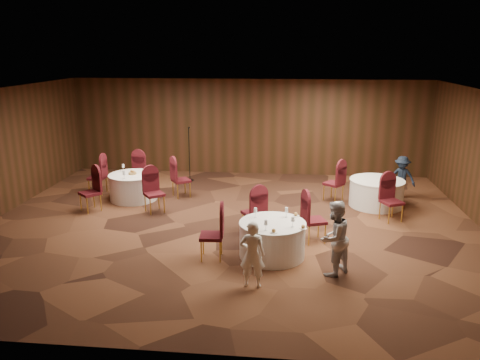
# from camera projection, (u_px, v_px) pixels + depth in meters

# --- Properties ---
(ground) EXTENTS (12.00, 12.00, 0.00)m
(ground) POSITION_uv_depth(u_px,v_px,m) (231.00, 225.00, 11.42)
(ground) COLOR black
(ground) RESTS_ON ground
(room_shell) EXTENTS (12.00, 12.00, 12.00)m
(room_shell) POSITION_uv_depth(u_px,v_px,m) (231.00, 146.00, 10.89)
(room_shell) COLOR silver
(room_shell) RESTS_ON ground
(table_main) EXTENTS (1.37, 1.37, 0.74)m
(table_main) POSITION_uv_depth(u_px,v_px,m) (272.00, 239.00, 9.64)
(table_main) COLOR silver
(table_main) RESTS_ON ground
(table_left) EXTENTS (1.35, 1.35, 0.74)m
(table_left) POSITION_uv_depth(u_px,v_px,m) (133.00, 187.00, 13.29)
(table_left) COLOR silver
(table_left) RESTS_ON ground
(table_right) EXTENTS (1.46, 1.46, 0.74)m
(table_right) POSITION_uv_depth(u_px,v_px,m) (376.00, 193.00, 12.75)
(table_right) COLOR silver
(table_right) RESTS_ON ground
(chairs_main) EXTENTS (2.74, 2.10, 1.00)m
(chairs_main) POSITION_uv_depth(u_px,v_px,m) (261.00, 222.00, 10.23)
(chairs_main) COLOR #390B0E
(chairs_main) RESTS_ON ground
(chairs_left) EXTENTS (3.17, 3.05, 1.00)m
(chairs_left) POSITION_uv_depth(u_px,v_px,m) (133.00, 182.00, 13.28)
(chairs_left) COLOR #390B0E
(chairs_left) RESTS_ON ground
(chairs_right) EXTENTS (1.99, 2.23, 1.00)m
(chairs_right) POSITION_uv_depth(u_px,v_px,m) (361.00, 192.00, 12.39)
(chairs_right) COLOR #390B0E
(chairs_right) RESTS_ON ground
(tabletop_main) EXTENTS (1.09, 1.13, 0.22)m
(tabletop_main) POSITION_uv_depth(u_px,v_px,m) (283.00, 220.00, 9.43)
(tabletop_main) COLOR silver
(tabletop_main) RESTS_ON table_main
(tabletop_left) EXTENTS (0.83, 0.85, 0.22)m
(tabletop_left) POSITION_uv_depth(u_px,v_px,m) (132.00, 172.00, 13.17)
(tabletop_left) COLOR silver
(tabletop_left) RESTS_ON table_left
(tabletop_right) EXTENTS (0.08, 0.08, 0.22)m
(tabletop_right) POSITION_uv_depth(u_px,v_px,m) (385.00, 177.00, 12.35)
(tabletop_right) COLOR silver
(tabletop_right) RESTS_ON table_right
(mic_stand) EXTENTS (0.24, 0.24, 1.76)m
(mic_stand) POSITION_uv_depth(u_px,v_px,m) (190.00, 165.00, 15.14)
(mic_stand) COLOR black
(mic_stand) RESTS_ON ground
(woman_a) EXTENTS (0.47, 0.31, 1.26)m
(woman_a) POSITION_uv_depth(u_px,v_px,m) (252.00, 255.00, 8.33)
(woman_a) COLOR white
(woman_a) RESTS_ON ground
(woman_b) EXTENTS (0.89, 0.90, 1.46)m
(woman_b) POSITION_uv_depth(u_px,v_px,m) (334.00, 238.00, 8.79)
(woman_b) COLOR silver
(woman_b) RESTS_ON ground
(man_c) EXTENTS (0.91, 0.76, 1.22)m
(man_c) POSITION_uv_depth(u_px,v_px,m) (402.00, 177.00, 13.39)
(man_c) COLOR black
(man_c) RESTS_ON ground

